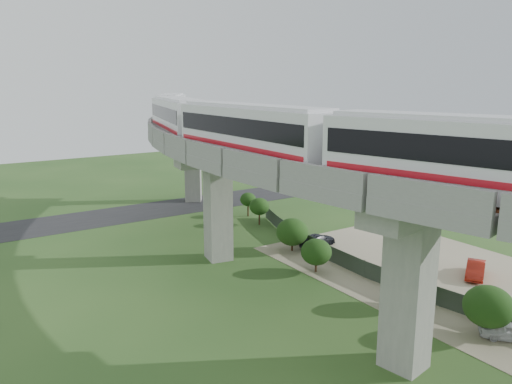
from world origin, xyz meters
TOP-DOWN VIEW (x-y plane):
  - ground at (0.00, 0.00)m, footprint 160.00×160.00m
  - dirt_lot at (14.00, -2.00)m, footprint 18.00×26.00m
  - asphalt_road at (0.00, 30.00)m, footprint 60.00×8.00m
  - viaduct at (3.84, 0.00)m, footprint 19.58×73.98m
  - metro_train at (0.76, 6.99)m, footprint 14.06×60.89m
  - fence at (9.75, 0.00)m, footprint 3.87×38.73m
  - tree_0 at (10.92, 21.16)m, footprint 1.88×1.88m
  - tree_1 at (9.99, 17.40)m, footprint 2.21×2.21m
  - tree_2 at (7.60, 8.38)m, footprint 2.99×2.99m
  - tree_3 at (5.98, 3.04)m, footprint 2.56×2.56m
  - tree_4 at (7.07, -5.71)m, footprint 2.56×2.56m
  - tree_5 at (7.75, -11.04)m, footprint 3.01×3.01m
  - car_white at (8.50, -12.00)m, footprint 3.11×3.29m
  - car_red at (16.00, -4.92)m, footprint 4.02×3.11m
  - car_dark at (10.40, 8.03)m, footprint 4.42×2.51m

SIDE VIEW (x-z plane):
  - ground at x=0.00m, z-range 0.00..0.00m
  - asphalt_road at x=0.00m, z-range 0.00..0.03m
  - dirt_lot at x=14.00m, z-range 0.00..0.04m
  - car_white at x=8.50m, z-range 0.04..1.14m
  - car_dark at x=10.40m, z-range 0.04..1.25m
  - car_red at x=16.00m, z-range 0.04..1.31m
  - fence at x=9.75m, z-range 0.00..1.50m
  - tree_4 at x=7.07m, z-range 0.33..3.17m
  - tree_3 at x=5.98m, z-range 0.34..3.19m
  - tree_2 at x=7.60m, z-range 0.29..3.42m
  - tree_0 at x=10.92m, z-range 0.60..3.42m
  - tree_5 at x=7.75m, z-range 0.37..3.66m
  - tree_1 at x=9.99m, z-range 0.57..3.59m
  - viaduct at x=3.84m, z-range 3.35..14.75m
  - metro_train at x=0.76m, z-range 10.49..14.13m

